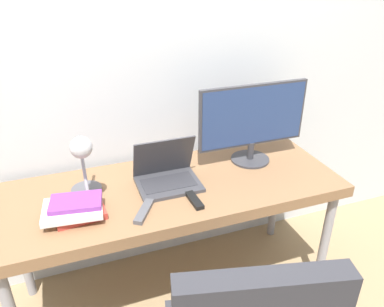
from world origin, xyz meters
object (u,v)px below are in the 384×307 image
at_px(laptop, 167,175).
at_px(desk_lamp, 83,161).
at_px(book_stack, 76,208).
at_px(monitor, 253,120).

height_order(laptop, desk_lamp, desk_lamp).
relative_size(laptop, book_stack, 1.13).
bearing_deg(laptop, book_stack, -164.67).
distance_m(laptop, monitor, 0.56).
distance_m(monitor, desk_lamp, 0.91).
bearing_deg(laptop, monitor, 8.99).
distance_m(laptop, desk_lamp, 0.43).
xyz_separation_m(monitor, book_stack, (-0.97, -0.21, -0.21)).
height_order(laptop, monitor, monitor).
xyz_separation_m(monitor, desk_lamp, (-0.91, -0.11, -0.03)).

